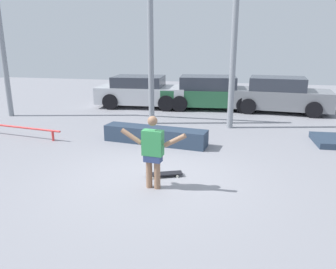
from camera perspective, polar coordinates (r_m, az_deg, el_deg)
name	(u,v)px	position (r m, az deg, el deg)	size (l,w,h in m)	color
ground_plane	(155,177)	(7.09, -2.32, -7.42)	(36.00, 36.00, 0.00)	gray
skateboarder	(153,150)	(6.31, -2.65, -2.64)	(1.33, 0.23, 1.46)	#8C664C
skateboard	(164,174)	(7.09, -0.65, -6.85)	(0.80, 0.49, 0.08)	black
grind_box	(155,135)	(9.34, -2.28, -0.17)	(2.99, 0.58, 0.47)	#28384C
grind_rail	(20,128)	(10.95, -24.37, 0.99)	(2.93, 0.45, 0.33)	red
canopy_support_left	(71,23)	(12.54, -16.56, 18.11)	(5.97, 0.20, 5.56)	gray
canopy_support_right	(335,19)	(11.31, 27.08, 17.44)	(5.97, 0.20, 5.56)	gray
parked_car_silver	(142,92)	(14.87, -4.62, 7.43)	(4.06, 2.20, 1.37)	#B7BABF
parked_car_green	(211,93)	(14.49, 7.44, 7.18)	(4.44, 2.25, 1.41)	#28603D
parked_car_grey	(279,95)	(14.44, 18.83, 6.49)	(4.07, 2.15, 1.43)	slate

